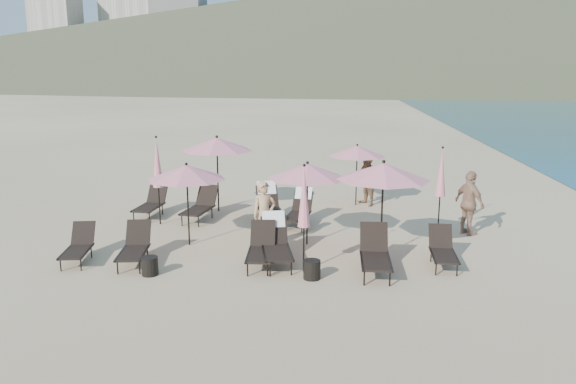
# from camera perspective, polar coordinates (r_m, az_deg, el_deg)

# --- Properties ---
(ground) EXTENTS (800.00, 800.00, 0.00)m
(ground) POSITION_cam_1_polar(r_m,az_deg,el_deg) (13.32, 1.69, -7.94)
(ground) COLOR #D6BA8C
(ground) RESTS_ON ground
(volcanic_headland) EXTENTS (690.00, 690.00, 55.00)m
(volcanic_headland) POSITION_cam_1_polar(r_m,az_deg,el_deg) (323.66, 18.10, 15.75)
(volcanic_headland) COLOR brown
(volcanic_headland) RESTS_ON ground
(hotel_skyline) EXTENTS (109.00, 82.00, 55.00)m
(hotel_skyline) POSITION_cam_1_polar(r_m,az_deg,el_deg) (299.57, -14.11, 15.85)
(hotel_skyline) COLOR beige
(hotel_skyline) RESTS_ON ground
(lounger_0) EXTENTS (0.79, 1.55, 0.85)m
(lounger_0) POSITION_cam_1_polar(r_m,az_deg,el_deg) (14.71, -20.52, -5.13)
(lounger_0) COLOR black
(lounger_0) RESTS_ON ground
(lounger_1) EXTENTS (0.82, 1.66, 0.92)m
(lounger_1) POSITION_cam_1_polar(r_m,az_deg,el_deg) (14.13, -15.32, -5.34)
(lounger_1) COLOR black
(lounger_1) RESTS_ON ground
(lounger_2) EXTENTS (0.70, 1.67, 0.94)m
(lounger_2) POSITION_cam_1_polar(r_m,az_deg,el_deg) (13.52, -2.72, -5.65)
(lounger_2) COLOR black
(lounger_2) RESTS_ON ground
(lounger_3) EXTENTS (0.99, 1.89, 1.12)m
(lounger_3) POSITION_cam_1_polar(r_m,az_deg,el_deg) (13.67, -1.26, -5.02)
(lounger_3) COLOR black
(lounger_3) RESTS_ON ground
(lounger_4) EXTENTS (0.69, 1.76, 1.01)m
(lounger_4) POSITION_cam_1_polar(r_m,az_deg,el_deg) (13.17, 8.84, -6.14)
(lounger_4) COLOR black
(lounger_4) RESTS_ON ground
(lounger_5) EXTENTS (0.63, 1.52, 0.86)m
(lounger_5) POSITION_cam_1_polar(r_m,az_deg,el_deg) (14.00, 15.45, -5.63)
(lounger_5) COLOR black
(lounger_5) RESTS_ON ground
(lounger_6) EXTENTS (0.77, 1.69, 0.95)m
(lounger_6) POSITION_cam_1_polar(r_m,az_deg,el_deg) (18.43, -13.72, -1.07)
(lounger_6) COLOR black
(lounger_6) RESTS_ON ground
(lounger_7) EXTENTS (0.93, 1.79, 0.98)m
(lounger_7) POSITION_cam_1_polar(r_m,az_deg,el_deg) (17.70, -8.88, -1.36)
(lounger_7) COLOR black
(lounger_7) RESTS_ON ground
(lounger_8) EXTENTS (1.15, 1.96, 1.16)m
(lounger_8) POSITION_cam_1_polar(r_m,az_deg,el_deg) (17.20, -1.87, -1.30)
(lounger_8) COLOR black
(lounger_8) RESTS_ON ground
(lounger_9) EXTENTS (0.85, 1.72, 1.03)m
(lounger_9) POSITION_cam_1_polar(r_m,az_deg,el_deg) (16.97, 1.20, -1.70)
(lounger_9) COLOR black
(lounger_9) RESTS_ON ground
(umbrella_open_0) EXTENTS (2.08, 2.08, 2.24)m
(umbrella_open_0) POSITION_cam_1_polar(r_m,az_deg,el_deg) (14.90, -10.26, 1.98)
(umbrella_open_0) COLOR black
(umbrella_open_0) RESTS_ON ground
(umbrella_open_1) EXTENTS (2.11, 2.11, 2.27)m
(umbrella_open_1) POSITION_cam_1_polar(r_m,az_deg,el_deg) (14.71, 1.99, 2.14)
(umbrella_open_1) COLOR black
(umbrella_open_1) RESTS_ON ground
(umbrella_open_2) EXTENTS (2.30, 2.30, 2.48)m
(umbrella_open_2) POSITION_cam_1_polar(r_m,az_deg,el_deg) (13.82, 9.67, 2.07)
(umbrella_open_2) COLOR black
(umbrella_open_2) RESTS_ON ground
(umbrella_open_3) EXTENTS (2.34, 2.34, 2.52)m
(umbrella_open_3) POSITION_cam_1_polar(r_m,az_deg,el_deg) (18.39, -7.23, 4.84)
(umbrella_open_3) COLOR black
(umbrella_open_3) RESTS_ON ground
(umbrella_open_4) EXTENTS (1.98, 1.98, 2.13)m
(umbrella_open_4) POSITION_cam_1_polar(r_m,az_deg,el_deg) (19.29, 7.04, 4.15)
(umbrella_open_4) COLOR black
(umbrella_open_4) RESTS_ON ground
(umbrella_closed_0) EXTENTS (0.30, 0.30, 2.55)m
(umbrella_closed_0) POSITION_cam_1_polar(r_m,az_deg,el_deg) (12.71, 1.64, -0.56)
(umbrella_closed_0) COLOR black
(umbrella_closed_0) RESTS_ON ground
(umbrella_closed_1) EXTENTS (0.29, 0.29, 2.50)m
(umbrella_closed_1) POSITION_cam_1_polar(r_m,az_deg,el_deg) (16.49, 15.31, 1.88)
(umbrella_closed_1) COLOR black
(umbrella_closed_1) RESTS_ON ground
(umbrella_closed_2) EXTENTS (0.32, 0.32, 2.70)m
(umbrella_closed_2) POSITION_cam_1_polar(r_m,az_deg,el_deg) (17.14, -13.14, 2.86)
(umbrella_closed_2) COLOR black
(umbrella_closed_2) RESTS_ON ground
(side_table_0) EXTENTS (0.38, 0.38, 0.43)m
(side_table_0) POSITION_cam_1_polar(r_m,az_deg,el_deg) (13.33, -13.86, -7.31)
(side_table_0) COLOR black
(side_table_0) RESTS_ON ground
(side_table_1) EXTENTS (0.39, 0.39, 0.43)m
(side_table_1) POSITION_cam_1_polar(r_m,az_deg,el_deg) (12.74, 2.44, -7.88)
(side_table_1) COLOR black
(side_table_1) RESTS_ON ground
(beachgoer_a) EXTENTS (0.77, 0.68, 1.78)m
(beachgoer_a) POSITION_cam_1_polar(r_m,az_deg,el_deg) (14.69, -2.41, -2.35)
(beachgoer_a) COLOR tan
(beachgoer_a) RESTS_ON ground
(beachgoer_b) EXTENTS (1.05, 1.12, 1.83)m
(beachgoer_b) POSITION_cam_1_polar(r_m,az_deg,el_deg) (19.43, 8.03, 1.28)
(beachgoer_b) COLOR #946E4C
(beachgoer_b) RESTS_ON ground
(beachgoer_c) EXTENTS (0.93, 1.16, 1.84)m
(beachgoer_c) POSITION_cam_1_polar(r_m,az_deg,el_deg) (16.64, 17.95, -1.07)
(beachgoer_c) COLOR #A77A5F
(beachgoer_c) RESTS_ON ground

